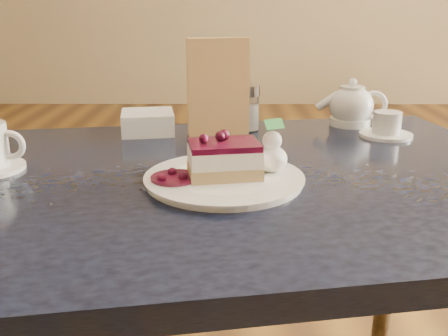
{
  "coord_description": "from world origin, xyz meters",
  "views": [
    {
      "loc": [
        -0.13,
        -0.71,
        1.1
      ],
      "look_at": [
        -0.13,
        0.07,
        0.84
      ],
      "focal_mm": 40.0,
      "sensor_mm": 36.0,
      "label": 1
    }
  ],
  "objects_px": {
    "main_table": "(220,213)",
    "cheesecake_slice": "(224,159)",
    "tea_set": "(357,110)",
    "dessert_plate": "(224,179)"
  },
  "relations": [
    {
      "from": "dessert_plate",
      "to": "tea_set",
      "type": "bearing_deg",
      "value": 51.09
    },
    {
      "from": "dessert_plate",
      "to": "cheesecake_slice",
      "type": "distance_m",
      "value": 0.04
    },
    {
      "from": "main_table",
      "to": "cheesecake_slice",
      "type": "bearing_deg",
      "value": -90.0
    },
    {
      "from": "cheesecake_slice",
      "to": "tea_set",
      "type": "relative_size",
      "value": 0.58
    },
    {
      "from": "dessert_plate",
      "to": "cheesecake_slice",
      "type": "xyz_separation_m",
      "value": [
        -0.0,
        0.0,
        0.04
      ]
    },
    {
      "from": "main_table",
      "to": "cheesecake_slice",
      "type": "height_order",
      "value": "cheesecake_slice"
    },
    {
      "from": "main_table",
      "to": "tea_set",
      "type": "distance_m",
      "value": 0.53
    },
    {
      "from": "main_table",
      "to": "dessert_plate",
      "type": "bearing_deg",
      "value": -90.0
    },
    {
      "from": "tea_set",
      "to": "dessert_plate",
      "type": "bearing_deg",
      "value": -128.91
    },
    {
      "from": "dessert_plate",
      "to": "cheesecake_slice",
      "type": "relative_size",
      "value": 2.01
    }
  ]
}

